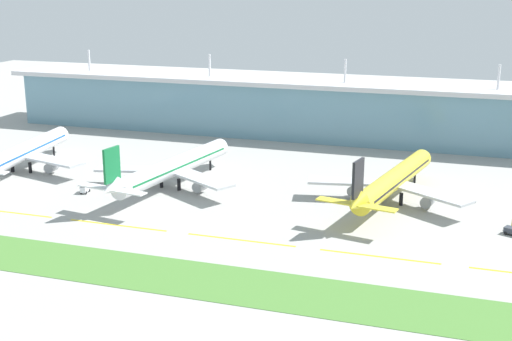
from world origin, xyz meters
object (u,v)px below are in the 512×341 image
airliner_nearest (22,152)px  baggage_cart (85,189)px  airliner_far_middle (393,181)px  airliner_near_middle (172,167)px

airliner_nearest → baggage_cart: airliner_nearest is taller
airliner_nearest → baggage_cart: (32.33, -14.82, -5.19)m
airliner_far_middle → baggage_cart: airliner_far_middle is taller
baggage_cart → airliner_far_middle: bearing=12.5°
airliner_near_middle → baggage_cart: bearing=-150.3°
airliner_near_middle → airliner_far_middle: bearing=5.7°
airliner_nearest → airliner_far_middle: bearing=2.3°
airliner_nearest → baggage_cart: size_ratio=16.49×
airliner_nearest → baggage_cart: 35.94m
airliner_near_middle → airliner_far_middle: (65.87, 6.52, -0.00)m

